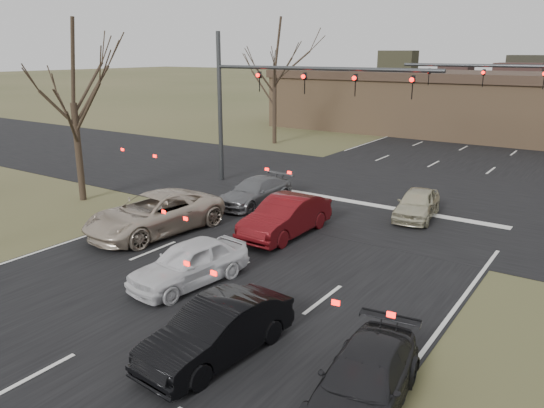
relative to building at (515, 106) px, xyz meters
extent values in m
plane|color=#444A27|center=(-2.00, -38.00, -2.67)|extent=(360.00, 360.00, 0.00)
cube|color=black|center=(-2.00, 22.00, -2.66)|extent=(14.00, 300.00, 0.02)
cube|color=black|center=(-2.00, -23.00, -2.65)|extent=(200.00, 14.00, 0.02)
cube|color=#8B6A4B|center=(0.00, 0.00, -0.37)|extent=(42.00, 10.00, 4.60)
cube|color=#38281E|center=(0.00, 0.00, 2.28)|extent=(42.40, 10.40, 0.70)
cylinder|color=#383A3D|center=(-10.50, -25.00, 1.33)|extent=(0.24, 0.24, 8.00)
cylinder|color=#383A3D|center=(-4.50, -25.00, 3.53)|extent=(12.00, 0.18, 0.18)
imported|color=black|center=(-7.83, -25.00, 2.83)|extent=(0.16, 0.20, 1.00)
imported|color=black|center=(-5.17, -25.00, 2.83)|extent=(0.16, 0.20, 1.00)
imported|color=black|center=(-2.50, -25.00, 2.83)|extent=(0.16, 0.20, 1.00)
imported|color=black|center=(0.17, -25.00, 2.83)|extent=(0.16, 0.20, 1.00)
cylinder|color=#383A3D|center=(1.50, -15.00, 3.53)|extent=(11.00, 0.18, 0.18)
imported|color=black|center=(3.86, -15.00, 2.83)|extent=(0.16, 0.20, 1.00)
imported|color=black|center=(0.71, -15.00, 2.83)|extent=(0.16, 0.20, 1.00)
imported|color=black|center=(-2.43, -15.00, 2.83)|extent=(0.16, 0.20, 1.00)
cylinder|color=black|center=(-13.50, -32.00, -0.33)|extent=(0.32, 0.32, 4.68)
cylinder|color=black|center=(-15.00, -13.00, -0.05)|extent=(0.32, 0.32, 5.23)
imported|color=#C2B19D|center=(-6.95, -33.48, -1.87)|extent=(3.30, 5.99, 1.59)
imported|color=white|center=(-2.50, -36.31, -1.98)|extent=(2.16, 4.22, 1.38)
imported|color=black|center=(0.86, -38.99, -1.98)|extent=(1.78, 4.26, 1.37)
imported|color=black|center=(4.50, -38.76, -2.07)|extent=(2.18, 4.28, 1.19)
imported|color=slate|center=(-6.00, -27.98, -2.04)|extent=(1.93, 4.39, 1.25)
imported|color=#580C10|center=(-2.50, -30.81, -1.90)|extent=(1.65, 4.64, 1.53)
imported|color=beige|center=(1.00, -25.73, -2.03)|extent=(1.98, 3.92, 1.28)
camera|label=1|loc=(8.16, -47.45, 4.31)|focal=35.00mm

